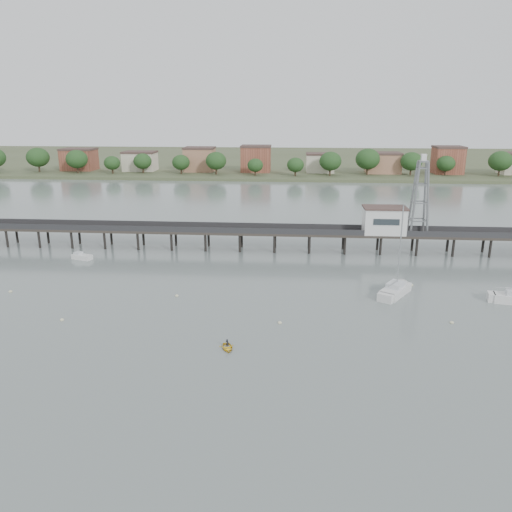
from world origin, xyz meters
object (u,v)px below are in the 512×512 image
(sailboat_c, at_px, (399,288))
(white_tender, at_px, (82,257))
(lattice_tower, at_px, (420,198))
(yellow_dinghy, at_px, (227,349))
(pier, at_px, (258,232))

(sailboat_c, relative_size, white_tender, 3.54)
(lattice_tower, relative_size, sailboat_c, 1.04)
(yellow_dinghy, bearing_deg, lattice_tower, 37.90)
(pier, bearing_deg, white_tender, -164.53)
(pier, bearing_deg, sailboat_c, -43.48)
(lattice_tower, relative_size, white_tender, 3.69)
(lattice_tower, bearing_deg, yellow_dinghy, -125.86)
(pier, xyz_separation_m, white_tender, (-33.17, -9.18, -3.33))
(sailboat_c, xyz_separation_m, yellow_dinghy, (-24.33, -21.34, -0.63))
(pier, height_order, lattice_tower, lattice_tower)
(yellow_dinghy, bearing_deg, pier, 73.30)
(lattice_tower, distance_m, yellow_dinghy, 55.50)
(lattice_tower, height_order, sailboat_c, lattice_tower)
(white_tender, bearing_deg, yellow_dinghy, -28.38)
(sailboat_c, distance_m, white_tender, 58.72)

